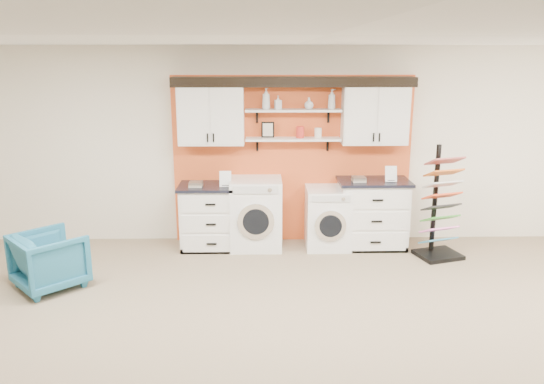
{
  "coord_description": "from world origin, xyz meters",
  "views": [
    {
      "loc": [
        -0.42,
        -3.53,
        2.68
      ],
      "look_at": [
        -0.32,
        2.3,
        1.16
      ],
      "focal_mm": 35.0,
      "sensor_mm": 36.0,
      "label": 1
    }
  ],
  "objects_px": {
    "base_cabinet_right": "(372,213)",
    "dryer": "(328,218)",
    "sample_rack": "(440,221)",
    "washer": "(256,213)",
    "base_cabinet_left": "(213,216)",
    "armchair": "(50,260)"
  },
  "relations": [
    {
      "from": "base_cabinet_right",
      "to": "dryer",
      "type": "xyz_separation_m",
      "value": [
        -0.63,
        -0.0,
        -0.06
      ]
    },
    {
      "from": "sample_rack",
      "to": "washer",
      "type": "bearing_deg",
      "value": 153.62
    },
    {
      "from": "dryer",
      "to": "sample_rack",
      "type": "bearing_deg",
      "value": -15.71
    },
    {
      "from": "base_cabinet_left",
      "to": "dryer",
      "type": "distance_m",
      "value": 1.63
    },
    {
      "from": "base_cabinet_right",
      "to": "armchair",
      "type": "relative_size",
      "value": 1.36
    },
    {
      "from": "dryer",
      "to": "base_cabinet_right",
      "type": "bearing_deg",
      "value": 0.3
    },
    {
      "from": "base_cabinet_right",
      "to": "sample_rack",
      "type": "xyz_separation_m",
      "value": [
        0.83,
        -0.41,
        0.01
      ]
    },
    {
      "from": "base_cabinet_right",
      "to": "dryer",
      "type": "relative_size",
      "value": 1.16
    },
    {
      "from": "washer",
      "to": "sample_rack",
      "type": "distance_m",
      "value": 2.51
    },
    {
      "from": "sample_rack",
      "to": "base_cabinet_right",
      "type": "bearing_deg",
      "value": 136.43
    },
    {
      "from": "base_cabinet_right",
      "to": "armchair",
      "type": "height_order",
      "value": "base_cabinet_right"
    },
    {
      "from": "washer",
      "to": "sample_rack",
      "type": "xyz_separation_m",
      "value": [
        2.48,
        -0.41,
        -0.0
      ]
    },
    {
      "from": "dryer",
      "to": "sample_rack",
      "type": "height_order",
      "value": "sample_rack"
    },
    {
      "from": "washer",
      "to": "dryer",
      "type": "bearing_deg",
      "value": 0.0
    },
    {
      "from": "washer",
      "to": "sample_rack",
      "type": "bearing_deg",
      "value": -9.42
    },
    {
      "from": "washer",
      "to": "sample_rack",
      "type": "height_order",
      "value": "sample_rack"
    },
    {
      "from": "base_cabinet_left",
      "to": "sample_rack",
      "type": "distance_m",
      "value": 3.11
    },
    {
      "from": "armchair",
      "to": "base_cabinet_left",
      "type": "bearing_deg",
      "value": -97.38
    },
    {
      "from": "dryer",
      "to": "base_cabinet_left",
      "type": "bearing_deg",
      "value": 179.88
    },
    {
      "from": "base_cabinet_left",
      "to": "sample_rack",
      "type": "xyz_separation_m",
      "value": [
        3.09,
        -0.41,
        0.04
      ]
    },
    {
      "from": "washer",
      "to": "armchair",
      "type": "distance_m",
      "value": 2.75
    },
    {
      "from": "sample_rack",
      "to": "armchair",
      "type": "bearing_deg",
      "value": 173.48
    }
  ]
}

